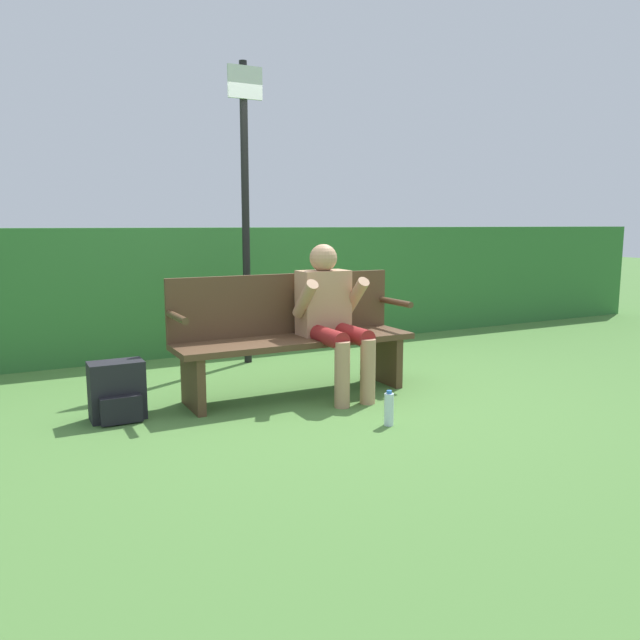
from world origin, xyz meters
TOP-DOWN VIEW (x-y plane):
  - ground_plane at (0.00, 0.00)m, footprint 40.00×40.00m
  - hedge_back at (0.00, 1.98)m, footprint 12.00×0.44m
  - park_bench at (0.00, 0.07)m, footprint 1.84×0.47m
  - person_seated at (0.26, -0.07)m, footprint 0.52×0.65m
  - backpack at (-1.31, 0.01)m, footprint 0.35×0.27m
  - water_bottle at (0.22, -0.93)m, footprint 0.06×0.06m
  - signpost at (0.08, 1.23)m, footprint 0.32×0.09m
  - parked_car at (4.74, 12.15)m, footprint 4.42×3.01m

SIDE VIEW (x-z plane):
  - ground_plane at x=0.00m, z-range 0.00..0.00m
  - water_bottle at x=0.22m, z-range -0.01..0.22m
  - backpack at x=-1.31m, z-range -0.01..0.38m
  - park_bench at x=0.00m, z-range 0.01..0.91m
  - parked_car at x=4.74m, z-range -0.01..1.17m
  - hedge_back at x=0.00m, z-range 0.00..1.25m
  - person_seated at x=0.26m, z-range 0.06..1.19m
  - signpost at x=0.08m, z-range 0.16..2.86m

